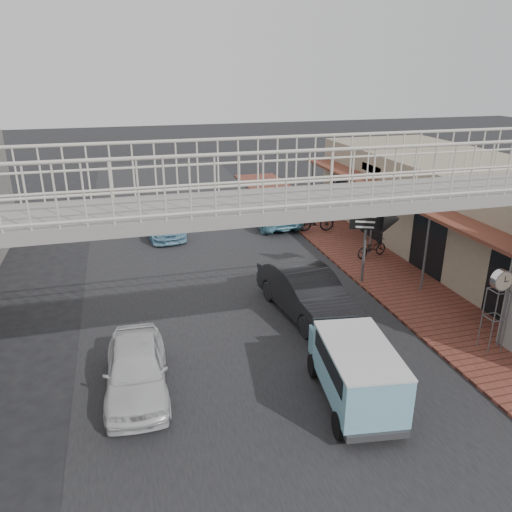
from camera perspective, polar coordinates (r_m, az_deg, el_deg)
ground at (r=15.84m, az=-1.27°, el=-8.48°), size 120.00×120.00×0.00m
road_strip at (r=15.84m, az=-1.27°, el=-8.47°), size 10.00×60.00×0.01m
sidewalk at (r=20.62m, az=14.38°, el=-1.80°), size 3.00×40.00×0.10m
shophouse_row at (r=23.25m, az=23.29°, el=4.81°), size 7.20×18.00×4.00m
footbridge at (r=10.98m, az=3.75°, el=-3.84°), size 16.40×2.40×6.34m
white_hatchback at (r=13.18m, az=-13.54°, el=-12.43°), size 1.70×3.88×1.30m
dark_sedan at (r=16.53m, az=5.87°, el=-4.20°), size 2.24×4.95×1.58m
angkot_curb at (r=26.22m, az=1.64°, el=5.06°), size 2.39×4.69×1.27m
angkot_far at (r=24.85m, az=-10.77°, el=3.71°), size 2.20×4.29×1.19m
angkot_van at (r=12.42m, az=11.35°, el=-12.20°), size 1.98×3.61×1.68m
motorcycle_near at (r=21.89m, az=13.09°, el=0.94°), size 1.65×0.95×0.82m
motorcycle_far at (r=24.86m, az=6.83°, el=4.07°), size 1.89×0.85×1.10m
street_clock at (r=15.33m, az=26.18°, el=-2.88°), size 0.61×0.49×2.47m
arrow_sign at (r=18.69m, az=14.86°, el=4.04°), size 1.85×1.26×3.07m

